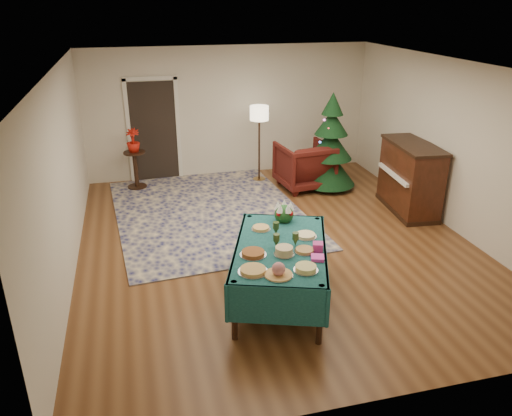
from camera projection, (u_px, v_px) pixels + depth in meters
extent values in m
plane|color=#593319|center=(275.00, 241.00, 7.92)|extent=(7.00, 7.00, 0.00)
plane|color=white|center=(278.00, 66.00, 6.87)|extent=(7.00, 7.00, 0.00)
plane|color=beige|center=(230.00, 112.00, 10.52)|extent=(6.00, 0.00, 6.00)
plane|color=beige|center=(391.00, 279.00, 4.27)|extent=(6.00, 0.00, 6.00)
plane|color=beige|center=(63.00, 177.00, 6.72)|extent=(0.00, 7.00, 7.00)
plane|color=beige|center=(454.00, 146.00, 8.07)|extent=(0.00, 7.00, 7.00)
cube|color=black|center=(154.00, 132.00, 10.27)|extent=(0.92, 0.02, 2.04)
cube|color=silver|center=(129.00, 132.00, 10.14)|extent=(0.08, 0.04, 2.14)
cube|color=silver|center=(178.00, 129.00, 10.37)|extent=(0.08, 0.04, 2.14)
cube|color=silver|center=(150.00, 78.00, 9.84)|extent=(1.08, 0.04, 0.08)
cube|color=#15184E|center=(209.00, 212.00, 8.98)|extent=(3.51, 4.43, 0.02)
cylinder|color=black|center=(234.00, 311.00, 5.52)|extent=(0.07, 0.07, 0.75)
cylinder|color=black|center=(250.00, 240.00, 7.12)|extent=(0.07, 0.07, 0.75)
cylinder|color=black|center=(320.00, 315.00, 5.45)|extent=(0.07, 0.07, 0.75)
cylinder|color=black|center=(316.00, 243.00, 7.05)|extent=(0.07, 0.07, 0.75)
cube|color=#113C3C|center=(281.00, 248.00, 6.15)|extent=(1.67, 2.16, 0.04)
cube|color=#113C3C|center=(283.00, 230.00, 7.10)|extent=(1.08, 0.40, 0.47)
cube|color=#113C3C|center=(277.00, 306.00, 5.37)|extent=(1.08, 0.40, 0.47)
cube|color=#113C3C|center=(324.00, 265.00, 6.19)|extent=(0.66, 1.84, 0.47)
cube|color=#113C3C|center=(237.00, 261.00, 6.27)|extent=(0.66, 1.84, 0.47)
cylinder|color=silver|center=(253.00, 272.00, 5.56)|extent=(0.34, 0.34, 0.01)
cylinder|color=tan|center=(253.00, 270.00, 5.55)|extent=(0.29, 0.29, 0.04)
cylinder|color=silver|center=(278.00, 275.00, 5.48)|extent=(0.32, 0.32, 0.01)
sphere|color=#CC727A|center=(279.00, 269.00, 5.45)|extent=(0.15, 0.15, 0.15)
cylinder|color=silver|center=(306.00, 270.00, 5.59)|extent=(0.28, 0.28, 0.01)
cylinder|color=#D8D172|center=(306.00, 268.00, 5.57)|extent=(0.24, 0.24, 0.05)
cylinder|color=silver|center=(253.00, 255.00, 5.92)|extent=(0.32, 0.32, 0.01)
cylinder|color=brown|center=(253.00, 253.00, 5.91)|extent=(0.27, 0.27, 0.04)
cylinder|color=silver|center=(284.00, 254.00, 5.93)|extent=(0.25, 0.25, 0.01)
cylinder|color=tan|center=(284.00, 250.00, 5.91)|extent=(0.21, 0.21, 0.09)
cylinder|color=silver|center=(305.00, 251.00, 6.00)|extent=(0.25, 0.25, 0.01)
cylinder|color=#B2844C|center=(305.00, 250.00, 5.99)|extent=(0.22, 0.22, 0.03)
cylinder|color=silver|center=(306.00, 236.00, 6.37)|extent=(0.29, 0.29, 0.01)
cylinder|color=#F2EACC|center=(306.00, 235.00, 6.37)|extent=(0.24, 0.24, 0.03)
cylinder|color=silver|center=(261.00, 229.00, 6.57)|extent=(0.26, 0.26, 0.01)
cylinder|color=tan|center=(261.00, 228.00, 6.57)|extent=(0.22, 0.22, 0.03)
cone|color=#2D471E|center=(276.00, 231.00, 6.42)|extent=(0.07, 0.07, 0.09)
cylinder|color=#2D471E|center=(276.00, 225.00, 6.39)|extent=(0.08, 0.08, 0.09)
cone|color=#2D471E|center=(295.00, 242.00, 6.13)|extent=(0.07, 0.07, 0.09)
cylinder|color=#2D471E|center=(296.00, 236.00, 6.10)|extent=(0.08, 0.08, 0.09)
cone|color=#2D471E|center=(276.00, 244.00, 6.10)|extent=(0.07, 0.07, 0.09)
cylinder|color=#2D471E|center=(276.00, 237.00, 6.07)|extent=(0.08, 0.08, 0.09)
cube|color=#F443C9|center=(318.00, 258.00, 5.82)|extent=(0.19, 0.19, 0.04)
cube|color=#D63B9B|center=(318.00, 247.00, 6.01)|extent=(0.15, 0.15, 0.10)
sphere|color=#1E4C1E|center=(284.00, 214.00, 6.79)|extent=(0.26, 0.26, 0.26)
cone|color=white|center=(291.00, 205.00, 6.76)|extent=(0.10, 0.10, 0.12)
cone|color=white|center=(284.00, 204.00, 6.83)|extent=(0.10, 0.10, 0.12)
cone|color=white|center=(278.00, 205.00, 6.77)|extent=(0.10, 0.10, 0.12)
cone|color=white|center=(280.00, 208.00, 6.68)|extent=(0.10, 0.10, 0.12)
cone|color=white|center=(288.00, 208.00, 6.67)|extent=(0.10, 0.10, 0.12)
sphere|color=#B20C0F|center=(289.00, 209.00, 6.85)|extent=(0.07, 0.07, 0.07)
sphere|color=#B20C0F|center=(278.00, 209.00, 6.84)|extent=(0.07, 0.07, 0.07)
sphere|color=#B20C0F|center=(279.00, 214.00, 6.70)|extent=(0.07, 0.07, 0.07)
sphere|color=#B20C0F|center=(290.00, 214.00, 6.71)|extent=(0.07, 0.07, 0.07)
imported|color=#4A140F|center=(304.00, 163.00, 9.99)|extent=(1.09, 1.04, 1.02)
cylinder|color=#A57F3F|center=(259.00, 179.00, 10.60)|extent=(0.27, 0.27, 0.03)
cylinder|color=black|center=(259.00, 147.00, 10.32)|extent=(0.04, 0.04, 1.43)
cylinder|color=#FFEABF|center=(259.00, 113.00, 10.04)|extent=(0.38, 0.38, 0.29)
cylinder|color=black|center=(137.00, 187.00, 10.15)|extent=(0.38, 0.38, 0.04)
cylinder|color=black|center=(136.00, 170.00, 10.01)|extent=(0.09, 0.09, 0.70)
cylinder|color=black|center=(134.00, 153.00, 9.86)|extent=(0.43, 0.43, 0.03)
imported|color=red|center=(133.00, 145.00, 9.81)|extent=(0.26, 0.46, 0.26)
cylinder|color=black|center=(328.00, 184.00, 10.14)|extent=(0.12, 0.12, 0.15)
cone|color=black|center=(329.00, 167.00, 10.00)|extent=(1.24, 1.24, 0.67)
cone|color=black|center=(330.00, 144.00, 9.81)|extent=(1.02, 1.02, 0.58)
cone|color=black|center=(332.00, 122.00, 9.64)|extent=(0.77, 0.77, 0.48)
cone|color=black|center=(333.00, 103.00, 9.50)|extent=(0.50, 0.50, 0.43)
cube|color=black|center=(406.00, 208.00, 9.08)|extent=(0.75, 1.48, 0.08)
cube|color=black|center=(410.00, 178.00, 8.85)|extent=(0.73, 1.45, 1.16)
cube|color=black|center=(414.00, 145.00, 8.62)|extent=(0.78, 1.50, 0.05)
cube|color=white|center=(395.00, 174.00, 8.78)|extent=(0.23, 1.21, 0.06)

